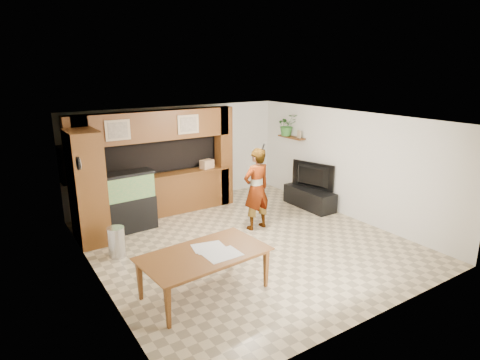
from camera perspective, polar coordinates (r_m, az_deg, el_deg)
floor at (r=8.61m, az=0.72°, el=-8.78°), size 6.50×6.50×0.00m
ceiling at (r=7.89m, az=0.78°, el=8.65°), size 6.50×6.50×0.00m
wall_back at (r=10.93m, az=-8.79°, el=3.55°), size 6.00×0.00×6.00m
wall_left at (r=7.03m, az=-20.09°, el=-4.16°), size 0.00×6.50×6.50m
wall_right at (r=10.09m, az=15.07°, el=2.17°), size 0.00×6.50×6.50m
partition at (r=10.02m, az=-12.27°, el=2.34°), size 4.20×0.99×2.60m
wall_clock at (r=7.82m, az=-21.99°, el=2.21°), size 0.05×0.25×0.25m
wall_shelf at (r=11.27m, az=7.34°, el=6.05°), size 0.25×0.90×0.04m
pantry_cabinet at (r=8.82m, az=-20.93°, el=-1.02°), size 0.59×0.97×2.37m
trash_can at (r=8.23m, az=-17.14°, el=-8.44°), size 0.33×0.33×0.61m
aquarium at (r=9.29m, az=-15.76°, el=-3.13°), size 1.23×0.46×1.36m
tv_stand at (r=10.73m, az=9.84°, el=-2.54°), size 0.55×1.49×0.50m
television at (r=10.56m, az=9.99°, el=0.53°), size 0.50×1.20×0.70m
photo_frame at (r=11.02m, az=8.40°, el=6.45°), size 0.06×0.16×0.21m
potted_plant at (r=11.34m, az=6.69°, el=7.77°), size 0.62×0.56×0.60m
person at (r=9.00m, az=2.35°, el=-1.30°), size 0.71×0.49×1.88m
microphone at (r=8.66m, az=3.31°, el=4.72°), size 0.04×0.10×0.16m
dining_table at (r=6.67m, az=-4.85°, el=-13.18°), size 2.12×1.30×0.72m
newspaper_a at (r=6.46m, az=-2.51°, el=-10.54°), size 0.58×0.42×0.01m
newspaper_b at (r=6.70m, az=-4.39°, el=-9.54°), size 0.54×0.42×0.01m
newspaper_c at (r=6.72m, az=-4.61°, el=-9.45°), size 0.56×0.46×0.01m
counter_box at (r=10.45m, az=-4.74°, el=2.28°), size 0.37×0.29×0.22m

